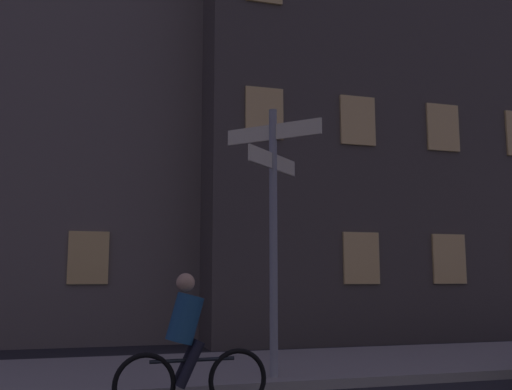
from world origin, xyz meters
TOP-DOWN VIEW (x-y plane):
  - sidewalk_kerb at (0.00, 7.20)m, footprint 40.00×3.33m
  - signpost at (-0.24, 5.94)m, footprint 1.15×1.15m
  - cyclist at (-1.71, 4.60)m, footprint 1.82×0.35m
  - building_left_block at (-4.33, 15.17)m, footprint 11.42×7.35m
  - building_right_block at (5.56, 14.73)m, footprint 11.75×9.42m

SIDE VIEW (x-z plane):
  - sidewalk_kerb at x=0.00m, z-range 0.00..0.14m
  - cyclist at x=-1.71m, z-range -0.06..1.55m
  - signpost at x=-0.24m, z-range 0.54..4.50m
  - building_right_block at x=5.56m, z-range 0.00..12.88m
  - building_left_block at x=-4.33m, z-range 0.00..18.37m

